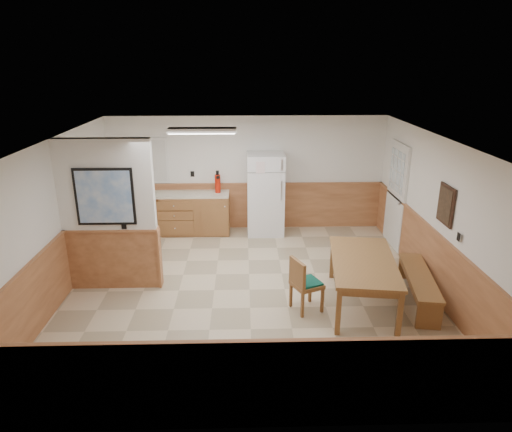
{
  "coord_description": "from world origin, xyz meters",
  "views": [
    {
      "loc": [
        -0.08,
        -6.76,
        3.64
      ],
      "look_at": [
        0.12,
        0.4,
        1.16
      ],
      "focal_mm": 32.0,
      "sensor_mm": 36.0,
      "label": 1
    }
  ],
  "objects_px": {
    "dining_chair": "(302,281)",
    "fire_extinguisher": "(218,183)",
    "dining_table": "(363,265)",
    "dining_bench": "(419,281)",
    "refrigerator": "(265,194)",
    "soap_bottle": "(141,188)"
  },
  "relations": [
    {
      "from": "dining_chair",
      "to": "fire_extinguisher",
      "type": "height_order",
      "value": "fire_extinguisher"
    },
    {
      "from": "dining_table",
      "to": "dining_bench",
      "type": "relative_size",
      "value": 1.15
    },
    {
      "from": "fire_extinguisher",
      "to": "refrigerator",
      "type": "bearing_deg",
      "value": 6.8
    },
    {
      "from": "dining_bench",
      "to": "dining_table",
      "type": "bearing_deg",
      "value": -166.45
    },
    {
      "from": "fire_extinguisher",
      "to": "soap_bottle",
      "type": "distance_m",
      "value": 1.65
    },
    {
      "from": "dining_bench",
      "to": "soap_bottle",
      "type": "relative_size",
      "value": 7.67
    },
    {
      "from": "dining_table",
      "to": "soap_bottle",
      "type": "xyz_separation_m",
      "value": [
        -4.01,
        3.2,
        0.35
      ]
    },
    {
      "from": "dining_bench",
      "to": "soap_bottle",
      "type": "xyz_separation_m",
      "value": [
        -4.93,
        3.13,
        0.67
      ]
    },
    {
      "from": "refrigerator",
      "to": "soap_bottle",
      "type": "bearing_deg",
      "value": 178.64
    },
    {
      "from": "dining_chair",
      "to": "dining_bench",
      "type": "bearing_deg",
      "value": -16.57
    },
    {
      "from": "refrigerator",
      "to": "dining_chair",
      "type": "relative_size",
      "value": 2.07
    },
    {
      "from": "dining_bench",
      "to": "soap_bottle",
      "type": "bearing_deg",
      "value": 156.94
    },
    {
      "from": "refrigerator",
      "to": "fire_extinguisher",
      "type": "distance_m",
      "value": 1.05
    },
    {
      "from": "dining_bench",
      "to": "soap_bottle",
      "type": "distance_m",
      "value": 5.88
    },
    {
      "from": "dining_table",
      "to": "fire_extinguisher",
      "type": "bearing_deg",
      "value": 134.15
    },
    {
      "from": "refrigerator",
      "to": "dining_table",
      "type": "bearing_deg",
      "value": -66.92
    },
    {
      "from": "dining_bench",
      "to": "dining_chair",
      "type": "bearing_deg",
      "value": -163.46
    },
    {
      "from": "dining_chair",
      "to": "fire_extinguisher",
      "type": "bearing_deg",
      "value": 88.92
    },
    {
      "from": "dining_bench",
      "to": "fire_extinguisher",
      "type": "bearing_deg",
      "value": 145.46
    },
    {
      "from": "dining_bench",
      "to": "fire_extinguisher",
      "type": "relative_size",
      "value": 3.6
    },
    {
      "from": "refrigerator",
      "to": "dining_chair",
      "type": "xyz_separation_m",
      "value": [
        0.39,
        -3.31,
        -0.39
      ]
    },
    {
      "from": "refrigerator",
      "to": "dining_bench",
      "type": "xyz_separation_m",
      "value": [
        2.26,
        -3.07,
        -0.53
      ]
    }
  ]
}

